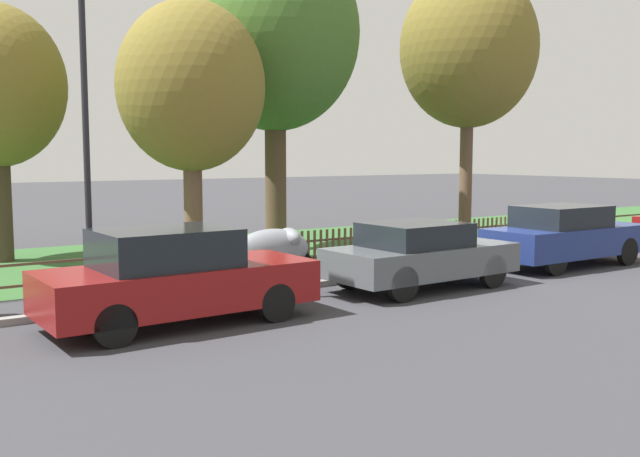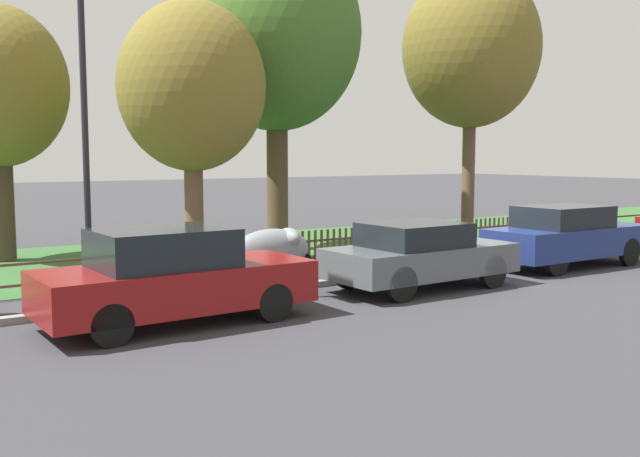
% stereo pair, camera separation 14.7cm
% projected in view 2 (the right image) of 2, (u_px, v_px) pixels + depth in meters
% --- Properties ---
extents(ground_plane, '(120.00, 120.00, 0.00)m').
position_uv_depth(ground_plane, '(480.00, 268.00, 16.75)').
color(ground_plane, '#38383D').
extents(kerb_stone, '(42.88, 0.20, 0.12)m').
position_uv_depth(kerb_stone, '(476.00, 265.00, 16.82)').
color(kerb_stone, gray).
rests_on(kerb_stone, ground).
extents(grass_strip, '(42.88, 7.40, 0.01)m').
position_uv_depth(grass_strip, '(339.00, 242.00, 21.56)').
color(grass_strip, '#33602D').
rests_on(grass_strip, ground).
extents(park_fence, '(42.88, 0.05, 0.90)m').
position_uv_depth(park_fence, '(420.00, 240.00, 18.45)').
color(park_fence, brown).
rests_on(park_fence, ground).
extents(parked_car_black_saloon, '(4.28, 1.85, 1.52)m').
position_uv_depth(parked_car_black_saloon, '(173.00, 276.00, 11.15)').
color(parked_car_black_saloon, maroon).
rests_on(parked_car_black_saloon, ground).
extents(parked_car_navy_estate, '(3.93, 1.82, 1.33)m').
position_uv_depth(parked_car_navy_estate, '(420.00, 254.00, 14.07)').
color(parked_car_navy_estate, '#51565B').
rests_on(parked_car_navy_estate, ground).
extents(parked_car_red_compact, '(4.29, 1.65, 1.46)m').
position_uv_depth(parked_car_red_compact, '(567.00, 235.00, 16.86)').
color(parked_car_red_compact, navy).
rests_on(parked_car_red_compact, ground).
extents(covered_motorcycle, '(1.88, 0.83, 1.11)m').
position_uv_depth(covered_motorcycle, '(274.00, 249.00, 14.97)').
color(covered_motorcycle, black).
rests_on(covered_motorcycle, ground).
extents(tree_behind_motorcycle, '(3.35, 3.35, 6.13)m').
position_uv_depth(tree_behind_motorcycle, '(192.00, 88.00, 16.12)').
color(tree_behind_motorcycle, brown).
rests_on(tree_behind_motorcycle, ground).
extents(tree_mid_park, '(4.62, 4.62, 8.61)m').
position_uv_depth(tree_mid_park, '(277.00, 34.00, 19.31)').
color(tree_mid_park, brown).
rests_on(tree_mid_park, ground).
extents(tree_far_left, '(4.12, 4.12, 8.20)m').
position_uv_depth(tree_far_left, '(471.00, 49.00, 21.32)').
color(tree_far_left, brown).
rests_on(tree_far_left, ground).
extents(street_lamp, '(0.20, 0.79, 6.55)m').
position_uv_depth(street_lamp, '(85.00, 72.00, 12.00)').
color(street_lamp, black).
rests_on(street_lamp, ground).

